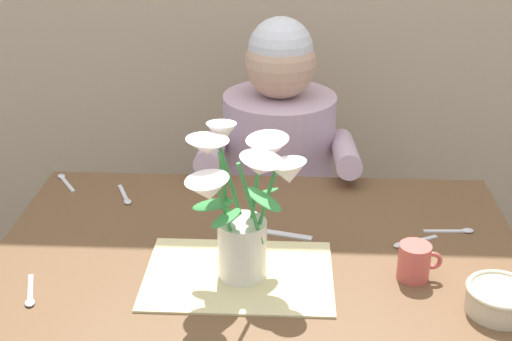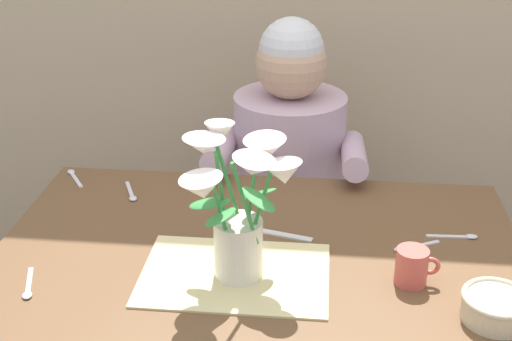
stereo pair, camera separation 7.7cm
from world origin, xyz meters
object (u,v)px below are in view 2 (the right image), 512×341
Objects in this scene: seated_person at (288,198)px; flower_vase at (239,203)px; dinner_knife at (274,233)px; ceramic_bowl at (496,306)px; coffee_cup at (412,266)px.

flower_vase is at bearing -91.11° from seated_person.
ceramic_bowl is at bearing -17.27° from dinner_knife.
dinner_knife is 2.04× the size of coffee_cup.
seated_person is 3.53× the size of flower_vase.
dinner_knife is (-0.01, -0.53, 0.18)m from seated_person.
seated_person is 0.79m from coffee_cup.
flower_vase reaches higher than dinner_knife.
ceramic_bowl is at bearing -36.28° from coffee_cup.
flower_vase reaches higher than ceramic_bowl.
dinner_knife is at bearing 72.79° from flower_vase.
dinner_knife is (-0.45, 0.28, -0.03)m from ceramic_bowl.
coffee_cup reaches higher than ceramic_bowl.
flower_vase is at bearing 169.45° from ceramic_bowl.
ceramic_bowl is 0.72× the size of dinner_knife.
coffee_cup is at bearing -63.20° from seated_person.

